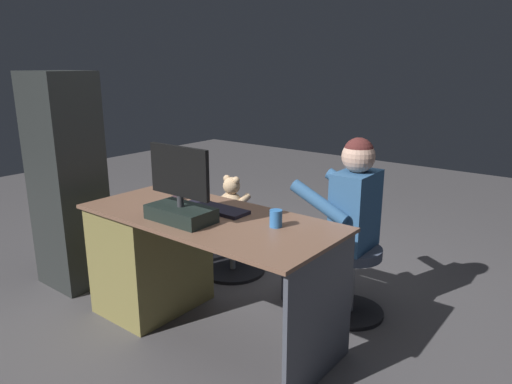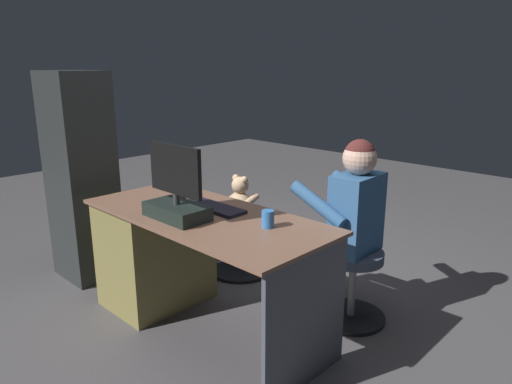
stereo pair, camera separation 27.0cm
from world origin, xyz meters
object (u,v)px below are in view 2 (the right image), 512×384
at_px(monitor, 176,197).
at_px(computer_mouse, 180,195).
at_px(tv_remote, 162,205).
at_px(person, 343,214).
at_px(office_chair_teddy, 241,240).
at_px(visitor_chair, 352,279).
at_px(cup, 268,219).
at_px(teddy_bear, 241,197).
at_px(keyboard, 213,207).
at_px(desk, 164,251).

relative_size(monitor, computer_mouse, 4.28).
distance_m(computer_mouse, tv_remote, 0.19).
height_order(monitor, person, person).
relative_size(office_chair_teddy, visitor_chair, 1.08).
bearing_deg(visitor_chair, office_chair_teddy, -1.11).
distance_m(computer_mouse, visitor_chair, 1.18).
height_order(monitor, cup, monitor).
bearing_deg(office_chair_teddy, person, 178.89).
bearing_deg(teddy_bear, computer_mouse, 97.33).
xyz_separation_m(keyboard, person, (-0.50, -0.59, -0.06)).
bearing_deg(teddy_bear, keyboard, 122.98).
relative_size(teddy_bear, person, 0.27).
bearing_deg(computer_mouse, cup, 178.51).
xyz_separation_m(office_chair_teddy, visitor_chair, (-0.99, 0.02, 0.02)).
xyz_separation_m(office_chair_teddy, teddy_bear, (-0.00, -0.01, 0.33)).
distance_m(keyboard, cup, 0.44).
xyz_separation_m(monitor, keyboard, (-0.02, -0.25, -0.11)).
height_order(monitor, visitor_chair, monitor).
xyz_separation_m(desk, visitor_chair, (-0.96, -0.68, -0.12)).
xyz_separation_m(keyboard, visitor_chair, (-0.59, -0.58, -0.46)).
height_order(monitor, teddy_bear, monitor).
relative_size(desk, keyboard, 3.60).
relative_size(teddy_bear, visitor_chair, 0.67).
relative_size(office_chair_teddy, person, 0.43).
distance_m(desk, monitor, 0.59).
bearing_deg(office_chair_teddy, desk, 92.38).
distance_m(keyboard, office_chair_teddy, 0.87).
distance_m(keyboard, person, 0.77).
bearing_deg(tv_remote, cup, 158.88).
xyz_separation_m(monitor, visitor_chair, (-0.61, -0.83, -0.57)).
height_order(desk, person, person).
height_order(keyboard, computer_mouse, computer_mouse).
xyz_separation_m(monitor, computer_mouse, (0.31, -0.25, -0.10)).
xyz_separation_m(office_chair_teddy, person, (-0.90, 0.02, 0.42)).
height_order(monitor, keyboard, monitor).
relative_size(keyboard, visitor_chair, 0.94).
xyz_separation_m(computer_mouse, office_chair_teddy, (0.08, -0.60, -0.49)).
xyz_separation_m(teddy_bear, person, (-0.90, 0.03, 0.08)).
xyz_separation_m(teddy_bear, visitor_chair, (-0.99, 0.03, -0.31)).
bearing_deg(office_chair_teddy, computer_mouse, 97.46).
bearing_deg(monitor, teddy_bear, -65.95).
bearing_deg(office_chair_teddy, keyboard, 123.46).
relative_size(tv_remote, teddy_bear, 0.50).
height_order(cup, tv_remote, cup).
relative_size(computer_mouse, tv_remote, 0.64).
relative_size(keyboard, computer_mouse, 4.38).
distance_m(tv_remote, visitor_chair, 1.23).
bearing_deg(monitor, cup, -153.30).
bearing_deg(cup, computer_mouse, -1.49).
xyz_separation_m(keyboard, cup, (-0.44, 0.02, 0.03)).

